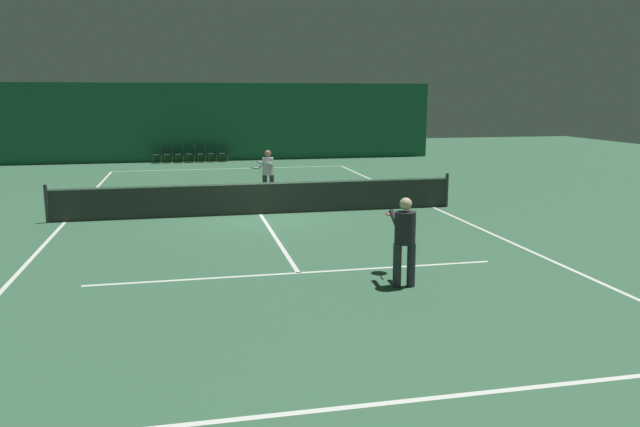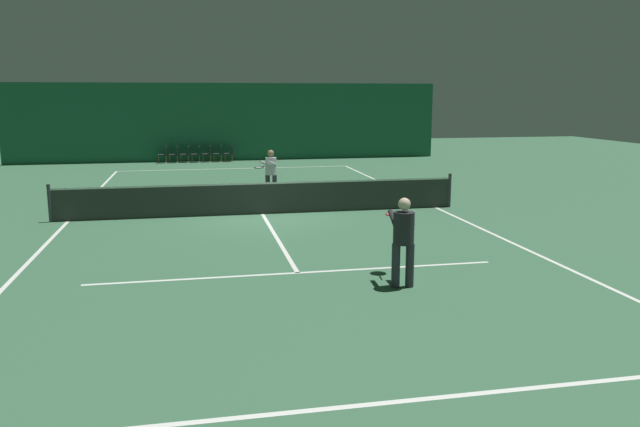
{
  "view_description": "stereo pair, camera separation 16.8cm",
  "coord_description": "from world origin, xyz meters",
  "px_view_note": "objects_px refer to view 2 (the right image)",
  "views": [
    {
      "loc": [
        -2.13,
        -18.26,
        3.52
      ],
      "look_at": [
        0.7,
        -5.2,
        0.96
      ],
      "focal_mm": 35.0,
      "sensor_mm": 36.0,
      "label": 1
    },
    {
      "loc": [
        -1.97,
        -18.3,
        3.52
      ],
      "look_at": [
        0.7,
        -5.2,
        0.96
      ],
      "focal_mm": 35.0,
      "sensor_mm": 36.0,
      "label": 2
    }
  ],
  "objects_px": {
    "player_near": "(403,235)",
    "courtside_chair_5": "(219,153)",
    "tennis_net": "(262,197)",
    "courtside_chair_3": "(197,153)",
    "courtside_chair_1": "(175,153)",
    "courtside_chair_0": "(164,154)",
    "courtside_chair_2": "(186,153)",
    "courtside_chair_4": "(208,153)",
    "courtside_chair_6": "(230,152)",
    "player_far": "(270,170)"
  },
  "relations": [
    {
      "from": "player_near",
      "to": "courtside_chair_5",
      "type": "bearing_deg",
      "value": 13.51
    },
    {
      "from": "tennis_net",
      "to": "courtside_chair_3",
      "type": "relative_size",
      "value": 14.29
    },
    {
      "from": "courtside_chair_1",
      "to": "tennis_net",
      "type": "bearing_deg",
      "value": 10.82
    },
    {
      "from": "player_near",
      "to": "courtside_chair_0",
      "type": "height_order",
      "value": "player_near"
    },
    {
      "from": "courtside_chair_0",
      "to": "courtside_chair_3",
      "type": "bearing_deg",
      "value": 90.0
    },
    {
      "from": "courtside_chair_2",
      "to": "courtside_chair_4",
      "type": "distance_m",
      "value": 1.14
    },
    {
      "from": "courtside_chair_5",
      "to": "courtside_chair_6",
      "type": "relative_size",
      "value": 1.0
    },
    {
      "from": "courtside_chair_4",
      "to": "courtside_chair_3",
      "type": "bearing_deg",
      "value": -90.0
    },
    {
      "from": "tennis_net",
      "to": "courtside_chair_2",
      "type": "height_order",
      "value": "tennis_net"
    },
    {
      "from": "courtside_chair_4",
      "to": "tennis_net",
      "type": "bearing_deg",
      "value": 4.48
    },
    {
      "from": "courtside_chair_6",
      "to": "courtside_chair_3",
      "type": "bearing_deg",
      "value": -90.0
    },
    {
      "from": "courtside_chair_3",
      "to": "courtside_chair_4",
      "type": "distance_m",
      "value": 0.57
    },
    {
      "from": "tennis_net",
      "to": "courtside_chair_0",
      "type": "height_order",
      "value": "tennis_net"
    },
    {
      "from": "courtside_chair_3",
      "to": "courtside_chair_5",
      "type": "bearing_deg",
      "value": 90.0
    },
    {
      "from": "courtside_chair_1",
      "to": "courtside_chair_0",
      "type": "bearing_deg",
      "value": -90.0
    },
    {
      "from": "courtside_chair_0",
      "to": "courtside_chair_4",
      "type": "distance_m",
      "value": 2.29
    },
    {
      "from": "tennis_net",
      "to": "courtside_chair_6",
      "type": "distance_m",
      "value": 15.21
    },
    {
      "from": "courtside_chair_4",
      "to": "courtside_chair_5",
      "type": "bearing_deg",
      "value": 90.0
    },
    {
      "from": "tennis_net",
      "to": "courtside_chair_1",
      "type": "relative_size",
      "value": 14.29
    },
    {
      "from": "courtside_chair_0",
      "to": "courtside_chair_6",
      "type": "relative_size",
      "value": 1.0
    },
    {
      "from": "tennis_net",
      "to": "courtside_chair_1",
      "type": "bearing_deg",
      "value": 100.82
    },
    {
      "from": "player_far",
      "to": "courtside_chair_1",
      "type": "height_order",
      "value": "player_far"
    },
    {
      "from": "courtside_chair_4",
      "to": "courtside_chair_6",
      "type": "xyz_separation_m",
      "value": [
        1.14,
        0.0,
        0.0
      ]
    },
    {
      "from": "player_near",
      "to": "courtside_chair_4",
      "type": "distance_m",
      "value": 23.06
    },
    {
      "from": "player_near",
      "to": "courtside_chair_5",
      "type": "distance_m",
      "value": 23.0
    },
    {
      "from": "courtside_chair_2",
      "to": "courtside_chair_4",
      "type": "relative_size",
      "value": 1.0
    },
    {
      "from": "player_near",
      "to": "courtside_chair_1",
      "type": "bearing_deg",
      "value": 19.11
    },
    {
      "from": "courtside_chair_6",
      "to": "courtside_chair_5",
      "type": "bearing_deg",
      "value": -90.0
    },
    {
      "from": "tennis_net",
      "to": "player_near",
      "type": "relative_size",
      "value": 7.14
    },
    {
      "from": "player_near",
      "to": "courtside_chair_4",
      "type": "bearing_deg",
      "value": 14.93
    },
    {
      "from": "player_near",
      "to": "courtside_chair_3",
      "type": "height_order",
      "value": "player_near"
    },
    {
      "from": "tennis_net",
      "to": "courtside_chair_5",
      "type": "height_order",
      "value": "tennis_net"
    },
    {
      "from": "tennis_net",
      "to": "courtside_chair_3",
      "type": "xyz_separation_m",
      "value": [
        -1.76,
        15.21,
        -0.03
      ]
    },
    {
      "from": "player_near",
      "to": "courtside_chair_1",
      "type": "xyz_separation_m",
      "value": [
        -4.67,
        22.87,
        -0.49
      ]
    },
    {
      "from": "player_near",
      "to": "courtside_chair_4",
      "type": "height_order",
      "value": "player_near"
    },
    {
      "from": "courtside_chair_1",
      "to": "courtside_chair_3",
      "type": "bearing_deg",
      "value": 90.0
    },
    {
      "from": "courtside_chair_0",
      "to": "courtside_chair_6",
      "type": "bearing_deg",
      "value": 90.0
    },
    {
      "from": "courtside_chair_2",
      "to": "courtside_chair_3",
      "type": "distance_m",
      "value": 0.57
    },
    {
      "from": "player_far",
      "to": "courtside_chair_3",
      "type": "bearing_deg",
      "value": -138.66
    },
    {
      "from": "tennis_net",
      "to": "player_near",
      "type": "distance_m",
      "value": 7.87
    },
    {
      "from": "courtside_chair_3",
      "to": "courtside_chair_6",
      "type": "distance_m",
      "value": 1.71
    },
    {
      "from": "courtside_chair_6",
      "to": "courtside_chair_4",
      "type": "bearing_deg",
      "value": -90.0
    },
    {
      "from": "tennis_net",
      "to": "courtside_chair_4",
      "type": "height_order",
      "value": "tennis_net"
    },
    {
      "from": "courtside_chair_6",
      "to": "player_far",
      "type": "bearing_deg",
      "value": 3.0
    },
    {
      "from": "player_near",
      "to": "courtside_chair_6",
      "type": "bearing_deg",
      "value": 12.09
    },
    {
      "from": "courtside_chair_0",
      "to": "courtside_chair_6",
      "type": "xyz_separation_m",
      "value": [
        3.43,
        0.0,
        0.0
      ]
    },
    {
      "from": "tennis_net",
      "to": "player_far",
      "type": "height_order",
      "value": "player_far"
    },
    {
      "from": "courtside_chair_3",
      "to": "courtside_chair_5",
      "type": "distance_m",
      "value": 1.14
    },
    {
      "from": "courtside_chair_0",
      "to": "courtside_chair_3",
      "type": "relative_size",
      "value": 1.0
    },
    {
      "from": "courtside_chair_6",
      "to": "tennis_net",
      "type": "bearing_deg",
      "value": 0.18
    }
  ]
}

